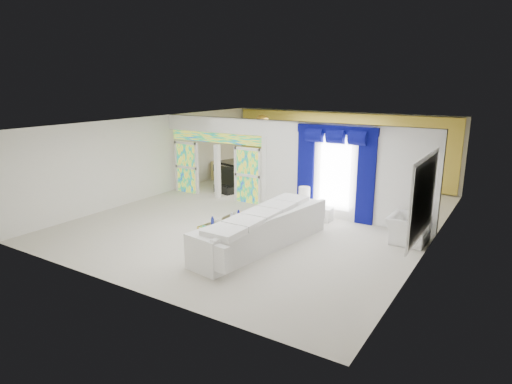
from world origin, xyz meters
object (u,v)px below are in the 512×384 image
Objects in this scene: white_sofa at (262,231)px; armchair at (408,229)px; console_table at (312,212)px; coffee_table at (227,228)px; grand_piano at (246,173)px.

white_sofa is 3.98m from armchair.
coffee_table is at bearing -118.98° from console_table.
coffee_table is 1.58× the size of armchair.
armchair is (3.16, 2.43, -0.06)m from white_sofa.
armchair is at bearing 25.29° from coffee_table.
console_table is at bearing 96.87° from white_sofa.
grand_piano is (-7.40, 3.25, 0.15)m from armchair.
white_sofa is 2.91m from console_table.
grand_piano is at bearing 67.44° from armchair.
grand_piano reaches higher than coffee_table.
white_sofa is 3.51× the size of console_table.
white_sofa is 2.52× the size of coffee_table.
grand_piano is at bearing 118.26° from coffee_table.
console_table is 5.16m from grand_piano.
grand_piano reaches higher than white_sofa.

